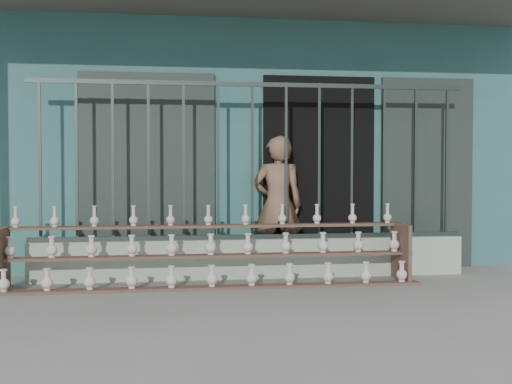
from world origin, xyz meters
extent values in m
plane|color=slate|center=(0.00, 0.00, 0.00)|extent=(60.00, 60.00, 0.00)
cube|color=#2B5B57|center=(0.00, 4.30, 1.60)|extent=(7.00, 5.00, 3.20)
cube|color=black|center=(0.90, 1.82, 1.20)|extent=(1.40, 0.12, 2.40)
cube|color=black|center=(-1.20, 1.78, 1.20)|extent=(1.60, 0.08, 2.40)
cube|color=black|center=(2.30, 1.78, 1.20)|extent=(1.20, 0.08, 2.40)
cube|color=#59544C|center=(0.00, 1.20, 3.15)|extent=(7.40, 2.00, 0.12)
cube|color=#9BB096|center=(0.00, 1.30, 0.23)|extent=(5.00, 0.20, 0.45)
cube|color=#283330|center=(-2.35, 1.30, 1.35)|extent=(0.03, 0.03, 1.80)
cube|color=#283330|center=(-1.96, 1.30, 1.35)|extent=(0.03, 0.03, 1.80)
cube|color=#283330|center=(-1.57, 1.30, 1.35)|extent=(0.03, 0.03, 1.80)
cube|color=#283330|center=(-1.18, 1.30, 1.35)|extent=(0.03, 0.03, 1.80)
cube|color=#283330|center=(-0.78, 1.30, 1.35)|extent=(0.03, 0.03, 1.80)
cube|color=#283330|center=(-0.39, 1.30, 1.35)|extent=(0.03, 0.03, 1.80)
cube|color=#283330|center=(0.00, 1.30, 1.35)|extent=(0.03, 0.03, 1.80)
cube|color=#283330|center=(0.39, 1.30, 1.35)|extent=(0.03, 0.03, 1.80)
cube|color=#283330|center=(0.78, 1.30, 1.35)|extent=(0.03, 0.03, 1.80)
cube|color=#283330|center=(1.17, 1.30, 1.35)|extent=(0.03, 0.03, 1.80)
cube|color=#283330|center=(1.57, 1.30, 1.35)|extent=(0.03, 0.03, 1.80)
cube|color=#283330|center=(1.96, 1.30, 1.35)|extent=(0.03, 0.03, 1.80)
cube|color=#283330|center=(2.35, 1.30, 1.35)|extent=(0.03, 0.03, 1.80)
cube|color=#283330|center=(0.00, 1.30, 2.22)|extent=(5.00, 0.04, 0.05)
cube|color=#283330|center=(0.00, 1.30, 0.47)|extent=(5.00, 0.04, 0.05)
cube|color=brown|center=(-0.51, 0.65, 0.01)|extent=(4.50, 0.18, 0.03)
cube|color=brown|center=(-0.51, 0.90, 0.32)|extent=(4.50, 0.18, 0.03)
cube|color=brown|center=(-0.51, 1.15, 0.61)|extent=(4.50, 0.18, 0.03)
cube|color=brown|center=(-2.66, 0.90, 0.32)|extent=(0.04, 0.55, 0.64)
cube|color=brown|center=(1.64, 0.90, 0.32)|extent=(0.04, 0.55, 0.64)
imported|color=brown|center=(0.34, 1.57, 0.82)|extent=(0.63, 0.43, 1.65)
camera|label=1|loc=(-0.98, -5.99, 1.25)|focal=45.00mm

